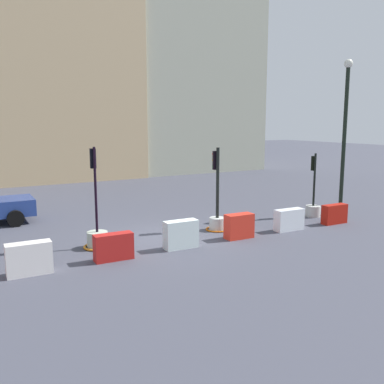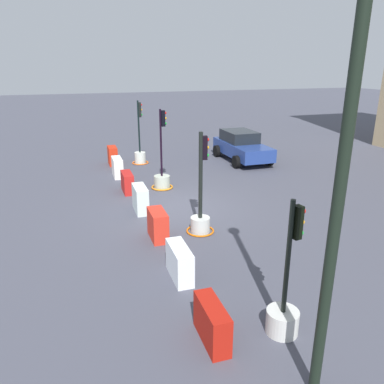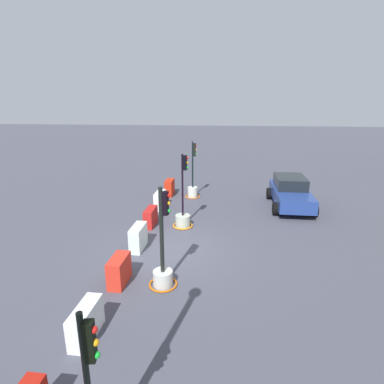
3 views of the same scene
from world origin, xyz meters
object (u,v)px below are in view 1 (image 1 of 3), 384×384
object	(u,v)px
traffic_light_3	(313,205)
construction_barrier_6	(334,214)
construction_barrier_3	(181,234)
traffic_light_1	(97,233)
construction_barrier_4	(239,226)
construction_barrier_1	(29,259)
traffic_light_2	(217,214)
construction_barrier_2	(114,247)
street_lamp_post	(345,126)
construction_barrier_5	(289,220)

from	to	relation	value
traffic_light_3	construction_barrier_6	xyz separation A→B (m)	(-0.22, -1.35, -0.12)
traffic_light_3	construction_barrier_3	bearing A→B (deg)	-169.80
traffic_light_1	traffic_light_3	distance (m)	9.33
construction_barrier_4	construction_barrier_1	bearing A→B (deg)	-178.70
construction_barrier_3	construction_barrier_4	distance (m)	2.29
traffic_light_1	construction_barrier_4	xyz separation A→B (m)	(4.58, -1.33, -0.04)
traffic_light_1	construction_barrier_4	distance (m)	4.77
traffic_light_1	traffic_light_3	xyz separation A→B (m)	(9.33, -0.11, 0.04)
construction_barrier_4	construction_barrier_6	world-z (taller)	construction_barrier_4
traffic_light_3	construction_barrier_6	distance (m)	1.38
traffic_light_2	construction_barrier_2	bearing A→B (deg)	-162.30
traffic_light_1	traffic_light_2	size ratio (longest dim) A/B	1.05
construction_barrier_3	street_lamp_post	bearing A→B (deg)	6.75
construction_barrier_5	construction_barrier_4	bearing A→B (deg)	179.07
construction_barrier_1	construction_barrier_2	distance (m)	2.32
construction_barrier_1	traffic_light_1	bearing A→B (deg)	33.05
traffic_light_2	construction_barrier_5	world-z (taller)	traffic_light_2
traffic_light_3	construction_barrier_1	size ratio (longest dim) A/B	2.32
construction_barrier_3	traffic_light_2	bearing A→B (deg)	31.34
construction_barrier_6	street_lamp_post	size ratio (longest dim) A/B	0.17
traffic_light_3	street_lamp_post	xyz separation A→B (m)	(1.35, -0.27, 3.29)
traffic_light_1	construction_barrier_2	world-z (taller)	traffic_light_1
traffic_light_3	construction_barrier_6	world-z (taller)	traffic_light_3
construction_barrier_5	construction_barrier_6	world-z (taller)	construction_barrier_5
traffic_light_1	construction_barrier_4	world-z (taller)	traffic_light_1
traffic_light_3	construction_barrier_2	distance (m)	9.39
traffic_light_1	traffic_light_2	bearing A→B (deg)	0.06
traffic_light_3	street_lamp_post	size ratio (longest dim) A/B	0.41
traffic_light_3	construction_barrier_5	size ratio (longest dim) A/B	2.31
construction_barrier_1	construction_barrier_6	xyz separation A→B (m)	(11.40, 0.03, -0.05)
construction_barrier_2	traffic_light_1	bearing A→B (deg)	91.54
construction_barrier_1	construction_barrier_4	bearing A→B (deg)	1.30
traffic_light_1	construction_barrier_5	world-z (taller)	traffic_light_1
construction_barrier_1	street_lamp_post	bearing A→B (deg)	4.88
traffic_light_3	construction_barrier_4	world-z (taller)	traffic_light_3
traffic_light_2	street_lamp_post	size ratio (longest dim) A/B	0.47
construction_barrier_2	street_lamp_post	xyz separation A→B (m)	(10.64, 1.06, 3.40)
street_lamp_post	construction_barrier_2	bearing A→B (deg)	-174.33
construction_barrier_3	construction_barrier_6	world-z (taller)	construction_barrier_3
construction_barrier_2	construction_barrier_3	xyz separation A→B (m)	(2.25, 0.06, 0.06)
construction_barrier_6	street_lamp_post	bearing A→B (deg)	34.58
construction_barrier_3	construction_barrier_6	size ratio (longest dim) A/B	1.01
construction_barrier_6	construction_barrier_5	bearing A→B (deg)	177.69
construction_barrier_4	construction_barrier_6	distance (m)	4.53
construction_barrier_1	construction_barrier_5	xyz separation A→B (m)	(9.12, 0.12, -0.03)
traffic_light_3	construction_barrier_5	world-z (taller)	traffic_light_3
traffic_light_1	traffic_light_2	xyz separation A→B (m)	(4.55, 0.00, 0.13)
traffic_light_3	street_lamp_post	bearing A→B (deg)	-11.48
traffic_light_2	construction_barrier_6	xyz separation A→B (m)	(4.56, -1.46, -0.22)
traffic_light_2	construction_barrier_1	size ratio (longest dim) A/B	2.64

